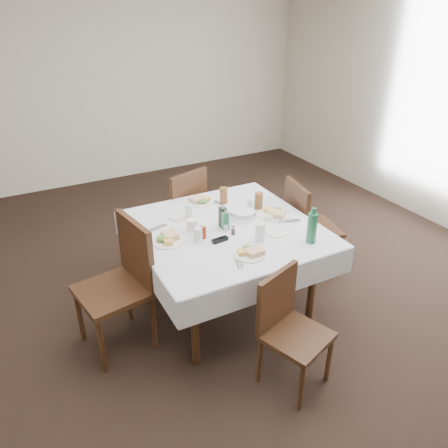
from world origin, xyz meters
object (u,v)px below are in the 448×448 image
chair_west (124,277)px  coffee_mug (192,226)px  water_e (251,205)px  oil_cruet_green (225,220)px  water_w (198,235)px  water_n (189,211)px  water_s (260,232)px  bread_basket (243,215)px  ketchup_bottle (203,231)px  chair_north (182,208)px  dining_table (225,235)px  chair_east (305,223)px  oil_cruet_dark (223,216)px  chair_south (287,322)px  green_bottle (312,227)px

chair_west → coffee_mug: (0.62, 0.11, 0.22)m
water_e → oil_cruet_green: 0.40m
water_w → coffee_mug: (0.03, 0.17, -0.01)m
water_n → water_s: 0.69m
water_e → bread_basket: size_ratio=0.55×
water_s → ketchup_bottle: size_ratio=1.21×
chair_north → oil_cruet_green: bearing=-90.8°
water_s → water_w: size_ratio=1.25×
dining_table → ketchup_bottle: 0.28m
chair_east → water_s: bearing=-152.4°
water_w → bread_basket: (0.50, 0.18, -0.02)m
chair_east → oil_cruet_green: 0.98m
oil_cruet_dark → oil_cruet_green: (-0.00, -0.05, -0.01)m
coffee_mug → oil_cruet_green: bearing=-20.4°
water_w → ketchup_bottle: 0.07m
chair_east → oil_cruet_dark: oil_cruet_dark is taller
chair_north → water_n: chair_north is taller
dining_table → chair_east: (0.91, 0.09, -0.15)m
chair_north → chair_south: (-0.03, -1.85, -0.07)m
chair_north → ketchup_bottle: (-0.23, -0.98, 0.27)m
water_n → water_e: 0.55m
chair_south → green_bottle: (0.50, 0.42, 0.41)m
ketchup_bottle → dining_table: bearing=15.3°
chair_west → water_s: chair_west is taller
chair_south → water_e: 1.21m
oil_cruet_dark → ketchup_bottle: 0.24m
dining_table → oil_cruet_green: size_ratio=7.47×
bread_basket → oil_cruet_green: 0.25m
dining_table → oil_cruet_dark: 0.17m
coffee_mug → oil_cruet_dark: bearing=-9.6°
chair_north → water_s: size_ratio=6.56×
coffee_mug → water_s: bearing=-43.0°
chair_east → chair_west: chair_west is taller
ketchup_bottle → green_bottle: (0.70, -0.45, 0.07)m
oil_cruet_green → water_w: bearing=-164.5°
dining_table → chair_west: (-0.89, -0.04, -0.10)m
water_e → green_bottle: size_ratio=0.41×
chair_south → chair_east: chair_east is taller
water_n → green_bottle: (0.65, -0.82, 0.07)m
coffee_mug → water_e: bearing=8.7°
dining_table → chair_south: 0.96m
water_e → green_bottle: bearing=-79.4°
chair_south → water_w: 0.94m
water_s → oil_cruet_dark: bearing=114.3°
water_e → chair_north: bearing=114.5°
chair_north → water_s: chair_north is taller
dining_table → water_s: water_s is taller
water_w → bread_basket: water_w is taller
oil_cruet_dark → green_bottle: size_ratio=0.76×
chair_east → bread_basket: chair_east is taller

